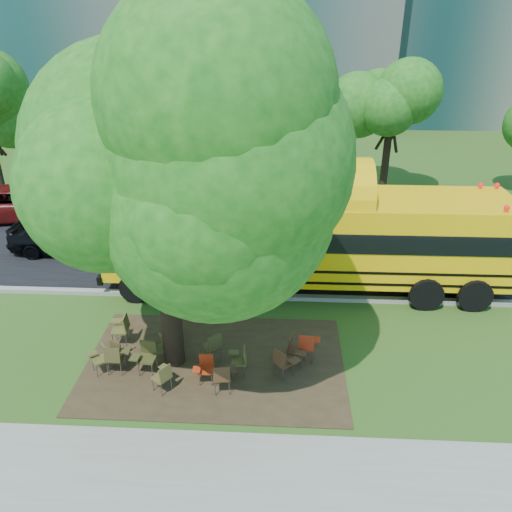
# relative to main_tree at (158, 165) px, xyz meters

# --- Properties ---
(ground) EXTENTS (160.00, 160.00, 0.00)m
(ground) POSITION_rel_main_tree_xyz_m (0.11, 0.50, -5.54)
(ground) COLOR #38551A
(ground) RESTS_ON ground
(sidewalk) EXTENTS (60.00, 4.00, 0.04)m
(sidewalk) POSITION_rel_main_tree_xyz_m (0.11, -4.50, -5.52)
(sidewalk) COLOR gray
(sidewalk) RESTS_ON ground
(dirt_patch) EXTENTS (7.00, 4.50, 0.03)m
(dirt_patch) POSITION_rel_main_tree_xyz_m (1.11, -0.00, -5.52)
(dirt_patch) COLOR #382819
(dirt_patch) RESTS_ON ground
(asphalt_road) EXTENTS (80.00, 8.00, 0.04)m
(asphalt_road) POSITION_rel_main_tree_xyz_m (0.11, 7.50, -5.52)
(asphalt_road) COLOR black
(asphalt_road) RESTS_ON ground
(kerb_near) EXTENTS (80.00, 0.25, 0.14)m
(kerb_near) POSITION_rel_main_tree_xyz_m (0.11, 3.50, -5.47)
(kerb_near) COLOR gray
(kerb_near) RESTS_ON ground
(kerb_far) EXTENTS (80.00, 0.25, 0.14)m
(kerb_far) POSITION_rel_main_tree_xyz_m (0.11, 11.60, -5.47)
(kerb_far) COLOR gray
(kerb_far) RESTS_ON ground
(bg_tree_2) EXTENTS (4.80, 4.80, 6.62)m
(bg_tree_2) POSITION_rel_main_tree_xyz_m (-4.89, 16.50, -1.32)
(bg_tree_2) COLOR black
(bg_tree_2) RESTS_ON ground
(bg_tree_3) EXTENTS (5.60, 5.60, 7.84)m
(bg_tree_3) POSITION_rel_main_tree_xyz_m (8.11, 14.50, -0.51)
(bg_tree_3) COLOR black
(bg_tree_3) RESTS_ON ground
(main_tree) EXTENTS (7.20, 7.20, 9.15)m
(main_tree) POSITION_rel_main_tree_xyz_m (0.00, 0.00, 0.00)
(main_tree) COLOR black
(main_tree) RESTS_ON ground
(school_bus) EXTENTS (13.43, 3.11, 3.27)m
(school_bus) POSITION_rel_main_tree_xyz_m (4.21, 4.49, -3.64)
(school_bus) COLOR #FFBE08
(school_bus) RESTS_ON ground
(chair_0) EXTENTS (0.59, 0.54, 0.91)m
(chair_0) POSITION_rel_main_tree_xyz_m (-1.43, -0.58, -4.98)
(chair_0) COLOR #433B1D
(chair_0) RESTS_ON ground
(chair_1) EXTENTS (0.68, 0.53, 0.81)m
(chair_1) POSITION_rel_main_tree_xyz_m (-1.42, -0.23, -5.03)
(chair_1) COLOR #43391D
(chair_1) RESTS_ON ground
(chair_2) EXTENTS (0.56, 0.71, 0.83)m
(chair_2) POSITION_rel_main_tree_xyz_m (-0.02, -1.20, -5.03)
(chair_2) COLOR brown
(chair_2) RESTS_ON ground
(chair_3) EXTENTS (0.65, 0.55, 0.93)m
(chair_3) POSITION_rel_main_tree_xyz_m (-0.63, -0.47, -4.96)
(chair_3) COLOR #413F1C
(chair_3) RESTS_ON ground
(chair_4) EXTENTS (0.60, 0.60, 0.90)m
(chair_4) POSITION_rel_main_tree_xyz_m (1.47, -1.17, -4.98)
(chair_4) COLOR #442B18
(chair_4) RESTS_ON ground
(chair_5) EXTENTS (0.52, 0.49, 0.80)m
(chair_5) POSITION_rel_main_tree_xyz_m (0.97, -0.76, -5.04)
(chair_5) COLOR #AA2F12
(chair_5) RESTS_ON ground
(chair_6) EXTENTS (0.51, 0.54, 0.83)m
(chair_6) POSITION_rel_main_tree_xyz_m (1.85, -0.40, -5.03)
(chair_6) COLOR #4F4A22
(chair_6) RESTS_ON ground
(chair_7) EXTENTS (0.76, 0.61, 0.89)m
(chair_7) POSITION_rel_main_tree_xyz_m (2.96, -0.50, -4.99)
(chair_7) COLOR #4E2E1B
(chair_7) RESTS_ON ground
(chair_8) EXTENTS (0.59, 0.63, 0.96)m
(chair_8) POSITION_rel_main_tree_xyz_m (-1.64, 0.74, -4.94)
(chair_8) COLOR brown
(chair_8) RESTS_ON ground
(chair_9) EXTENTS (0.69, 0.54, 0.81)m
(chair_9) POSITION_rel_main_tree_xyz_m (-0.40, 0.02, -5.04)
(chair_9) COLOR #4C4621
(chair_9) RESTS_ON ground
(chair_10) EXTENTS (0.56, 0.70, 0.83)m
(chair_10) POSITION_rel_main_tree_xyz_m (-0.33, 1.13, -5.02)
(chair_10) COLOR #4E351B
(chair_10) RESTS_ON ground
(chair_11) EXTENTS (0.60, 0.75, 0.89)m
(chair_11) POSITION_rel_main_tree_xyz_m (1.08, 0.12, -4.99)
(chair_11) COLOR #49431F
(chair_11) RESTS_ON ground
(chair_12) EXTENTS (0.54, 0.69, 0.93)m
(chair_12) POSITION_rel_main_tree_xyz_m (3.27, 0.04, -4.97)
(chair_12) COLOR #452918
(chair_12) RESTS_ON ground
(chair_13) EXTENTS (0.63, 0.53, 0.91)m
(chair_13) POSITION_rel_main_tree_xyz_m (3.61, 0.23, -4.98)
(chair_13) COLOR #B32C13
(chair_13) RESTS_ON ground
(chair_14) EXTENTS (0.69, 0.55, 0.81)m
(chair_14) POSITION_rel_main_tree_xyz_m (-1.84, -0.50, -5.03)
(chair_14) COLOR brown
(chair_14) RESTS_ON ground
(black_car) EXTENTS (4.67, 1.97, 1.58)m
(black_car) POSITION_rel_main_tree_xyz_m (-5.46, 6.70, -4.75)
(black_car) COLOR black
(black_car) RESTS_ON ground
(bg_car_red) EXTENTS (5.89, 3.69, 1.52)m
(bg_car_red) POSITION_rel_main_tree_xyz_m (-9.28, 10.17, -4.78)
(bg_car_red) COLOR #5F1010
(bg_car_red) RESTS_ON ground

